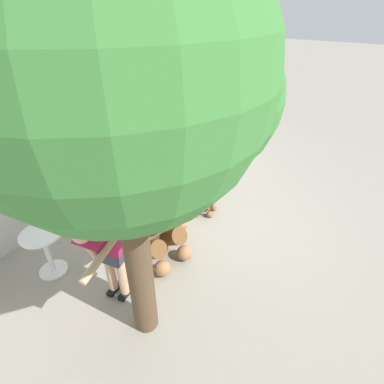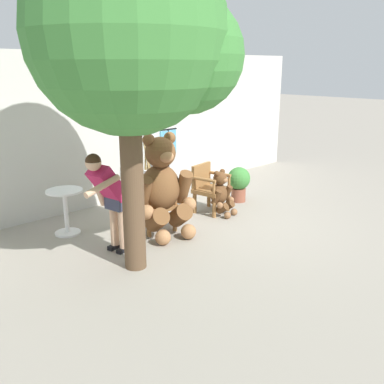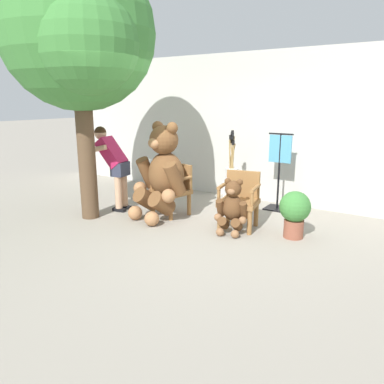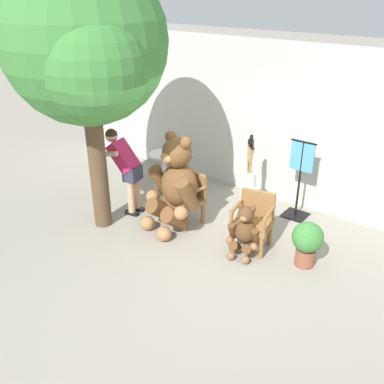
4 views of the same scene
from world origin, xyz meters
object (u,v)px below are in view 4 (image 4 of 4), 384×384
object	(u,v)px
teddy_bear_small	(244,231)
patio_tree	(87,47)
white_stool	(249,192)
potted_plant	(307,241)
wooden_chair_right	(253,219)
person_visitor	(125,164)
round_side_table	(164,167)
clothing_display_stand	(300,178)
teddy_bear_large	(175,184)
brush_bucket	(250,175)
wooden_chair_left	(187,196)

from	to	relation	value
teddy_bear_small	patio_tree	xyz separation A→B (m)	(-2.23, -0.71, 2.45)
white_stool	potted_plant	size ratio (longest dim) A/B	0.68
wooden_chair_right	white_stool	world-z (taller)	wooden_chair_right
white_stool	patio_tree	world-z (taller)	patio_tree
person_visitor	patio_tree	size ratio (longest dim) A/B	0.36
round_side_table	potted_plant	size ratio (longest dim) A/B	1.06
clothing_display_stand	wooden_chair_right	bearing A→B (deg)	-95.82
teddy_bear_large	round_side_table	xyz separation A→B (m)	(-1.12, 1.02, -0.33)
teddy_bear_large	round_side_table	bearing A→B (deg)	137.70
brush_bucket	round_side_table	size ratio (longest dim) A/B	1.31
teddy_bear_small	white_stool	xyz separation A→B (m)	(-0.66, 1.23, -0.04)
potted_plant	patio_tree	bearing A→B (deg)	-161.66
person_visitor	round_side_table	xyz separation A→B (m)	(-0.10, 1.12, -0.44)
brush_bucket	patio_tree	world-z (taller)	patio_tree
teddy_bear_large	brush_bucket	bearing A→B (deg)	61.90
person_visitor	brush_bucket	distance (m)	2.13
person_visitor	patio_tree	world-z (taller)	patio_tree
wooden_chair_right	teddy_bear_small	world-z (taller)	wooden_chair_right
wooden_chair_right	round_side_table	xyz separation A→B (m)	(-2.41, 0.76, -0.01)
brush_bucket	teddy_bear_large	bearing A→B (deg)	-118.10
teddy_bear_large	person_visitor	distance (m)	1.03
patio_tree	clothing_display_stand	distance (m)	3.89
wooden_chair_right	round_side_table	bearing A→B (deg)	162.60
round_side_table	clothing_display_stand	world-z (taller)	clothing_display_stand
teddy_bear_small	brush_bucket	world-z (taller)	brush_bucket
patio_tree	teddy_bear_large	bearing A→B (deg)	38.40
white_stool	potted_plant	bearing A→B (deg)	-31.88
wooden_chair_right	teddy_bear_small	distance (m)	0.29
white_stool	brush_bucket	distance (m)	0.32
teddy_bear_small	patio_tree	world-z (taller)	patio_tree
person_visitor	round_side_table	world-z (taller)	person_visitor
wooden_chair_left	clothing_display_stand	xyz separation A→B (m)	(1.39, 1.27, 0.26)
wooden_chair_right	teddy_bear_large	world-z (taller)	teddy_bear_large
brush_bucket	round_side_table	bearing A→B (deg)	-173.68
person_visitor	wooden_chair_left	bearing A→B (deg)	18.98
patio_tree	clothing_display_stand	size ratio (longest dim) A/B	2.99
white_stool	clothing_display_stand	size ratio (longest dim) A/B	0.34
wooden_chair_left	clothing_display_stand	bearing A→B (deg)	42.55
teddy_bear_large	round_side_table	world-z (taller)	teddy_bear_large
wooden_chair_right	brush_bucket	xyz separation A→B (m)	(-0.64, 0.95, 0.21)
round_side_table	teddy_bear_small	bearing A→B (deg)	-23.15
white_stool	round_side_table	distance (m)	1.79
teddy_bear_small	potted_plant	distance (m)	0.89
teddy_bear_small	white_stool	world-z (taller)	teddy_bear_small
teddy_bear_small	white_stool	bearing A→B (deg)	118.04
wooden_chair_left	white_stool	xyz separation A→B (m)	(0.62, 0.95, -0.11)
teddy_bear_small	wooden_chair_right	bearing A→B (deg)	94.02
teddy_bear_small	round_side_table	distance (m)	2.64
potted_plant	white_stool	bearing A→B (deg)	148.12
person_visitor	teddy_bear_large	bearing A→B (deg)	5.39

